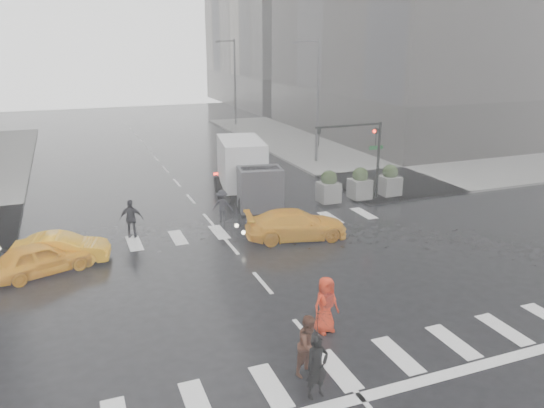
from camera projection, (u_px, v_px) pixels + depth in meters
name	position (u px, v px, depth m)	size (l,w,h in m)	color
ground	(263.00, 283.00, 20.16)	(120.00, 120.00, 0.00)	black
sidewalk_ne	(414.00, 155.00, 42.50)	(35.00, 35.00, 0.15)	slate
road_markings	(263.00, 283.00, 20.16)	(18.00, 48.00, 0.01)	silver
traffic_signal_pole	(364.00, 146.00, 29.48)	(4.45, 0.42, 4.50)	black
street_lamp_near	(316.00, 96.00, 38.51)	(2.15, 0.22, 9.00)	#59595B
street_lamp_far	(234.00, 79.00, 56.30)	(2.15, 0.22, 9.00)	#59595B
planter_west	(329.00, 187.00, 29.61)	(1.10, 1.10, 1.80)	slate
planter_mid	(360.00, 184.00, 30.30)	(1.10, 1.10, 1.80)	slate
planter_east	(390.00, 181.00, 31.00)	(1.10, 1.10, 1.80)	slate
pedestrian_black	(318.00, 342.00, 13.28)	(1.07, 1.09, 2.43)	black
pedestrian_brown	(310.00, 345.00, 14.45)	(0.85, 0.66, 1.76)	#4E291C
pedestrian_orange	(326.00, 305.00, 16.55)	(1.00, 0.75, 1.85)	red
pedestrian_far_a	(131.00, 219.00, 24.55)	(1.08, 0.66, 1.84)	black
pedestrian_far_b	(222.00, 205.00, 26.94)	(1.04, 0.58, 1.61)	black
taxi_front	(41.00, 258.00, 20.78)	(1.55, 3.84, 1.31)	#FFA50D
taxi_mid	(61.00, 249.00, 21.77)	(1.33, 3.83, 1.26)	#FFA50D
taxi_rear	(296.00, 225.00, 24.49)	(1.92, 4.17, 1.37)	#FFA50D
box_truck	(246.00, 169.00, 30.23)	(2.38, 6.34, 3.37)	silver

